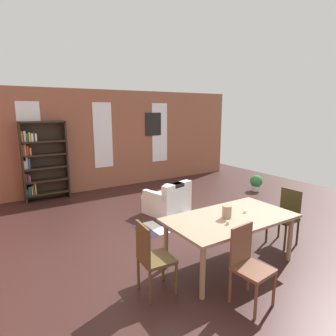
% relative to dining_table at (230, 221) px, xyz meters
% --- Properties ---
extents(ground_plane, '(11.35, 11.35, 0.00)m').
position_rel_dining_table_xyz_m(ground_plane, '(-0.07, 0.74, -0.68)').
color(ground_plane, '#371E1B').
extents(back_wall_brick, '(9.16, 0.12, 2.86)m').
position_rel_dining_table_xyz_m(back_wall_brick, '(-0.07, 5.17, 0.75)').
color(back_wall_brick, '#995841').
rests_on(back_wall_brick, ground).
extents(window_pane_0, '(0.55, 0.02, 1.86)m').
position_rel_dining_table_xyz_m(window_pane_0, '(-1.97, 5.10, 0.90)').
color(window_pane_0, white).
extents(window_pane_1, '(0.55, 0.02, 1.86)m').
position_rel_dining_table_xyz_m(window_pane_1, '(-0.07, 5.10, 0.90)').
color(window_pane_1, white).
extents(window_pane_2, '(0.55, 0.02, 1.86)m').
position_rel_dining_table_xyz_m(window_pane_2, '(1.84, 5.10, 0.90)').
color(window_pane_2, white).
extents(dining_table, '(1.92, 1.04, 0.75)m').
position_rel_dining_table_xyz_m(dining_table, '(0.00, 0.00, 0.00)').
color(dining_table, '#9B795F').
rests_on(dining_table, ground).
extents(vase_on_table, '(0.14, 0.14, 0.18)m').
position_rel_dining_table_xyz_m(vase_on_table, '(-0.08, 0.00, 0.17)').
color(vase_on_table, '#998466').
rests_on(vase_on_table, dining_table).
extents(tealight_candle_0, '(0.04, 0.04, 0.05)m').
position_rel_dining_table_xyz_m(tealight_candle_0, '(-0.24, -0.18, 0.10)').
color(tealight_candle_0, silver).
rests_on(tealight_candle_0, dining_table).
extents(tealight_candle_1, '(0.04, 0.04, 0.04)m').
position_rel_dining_table_xyz_m(tealight_candle_1, '(0.29, 0.00, 0.10)').
color(tealight_candle_1, silver).
rests_on(tealight_candle_1, dining_table).
extents(dining_chair_head_right, '(0.42, 0.42, 0.95)m').
position_rel_dining_table_xyz_m(dining_chair_head_right, '(1.33, 0.00, -0.17)').
color(dining_chair_head_right, '#322E15').
rests_on(dining_chair_head_right, ground).
extents(dining_chair_near_left, '(0.44, 0.44, 0.95)m').
position_rel_dining_table_xyz_m(dining_chair_near_left, '(-0.44, -0.75, -0.17)').
color(dining_chair_near_left, brown).
rests_on(dining_chair_near_left, ground).
extents(dining_chair_head_left, '(0.43, 0.43, 0.95)m').
position_rel_dining_table_xyz_m(dining_chair_head_left, '(-1.33, 0.01, -0.17)').
color(dining_chair_head_left, '#523E21').
rests_on(dining_chair_head_left, ground).
extents(bookshelf_tall, '(1.10, 0.31, 2.02)m').
position_rel_dining_table_xyz_m(bookshelf_tall, '(-1.78, 4.92, 0.37)').
color(bookshelf_tall, '#2D2319').
rests_on(bookshelf_tall, ground).
extents(armchair_white, '(0.97, 0.97, 0.75)m').
position_rel_dining_table_xyz_m(armchair_white, '(0.38, 2.31, -0.40)').
color(armchair_white, white).
rests_on(armchair_white, ground).
extents(potted_plant_by_shelf, '(0.35, 0.35, 0.46)m').
position_rel_dining_table_xyz_m(potted_plant_by_shelf, '(3.53, 2.51, -0.43)').
color(potted_plant_by_shelf, silver).
rests_on(potted_plant_by_shelf, ground).
extents(striped_rug, '(1.47, 0.70, 0.01)m').
position_rel_dining_table_xyz_m(striped_rug, '(0.11, 1.76, -0.67)').
color(striped_rug, '#1E1E33').
rests_on(striped_rug, ground).
extents(framed_picture, '(0.56, 0.03, 0.72)m').
position_rel_dining_table_xyz_m(framed_picture, '(1.59, 5.09, 1.17)').
color(framed_picture, black).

